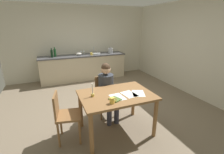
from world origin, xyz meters
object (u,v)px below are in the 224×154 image
object	(u,v)px
bottle_oil	(52,54)
teacup_on_counter	(91,54)
candlestick	(93,93)
coffee_mug	(112,100)
chair_at_table	(105,94)
person_seated	(107,88)
chair_side_empty	(65,114)
stovetop_kettle	(110,50)
mixing_bowl	(79,54)
wine_glass_near_sink	(84,51)
book_magazine	(115,99)
bottle_vinegar	(55,53)
wine_glass_by_kettle	(81,51)
dining_table	(116,100)
sink_unit	(95,53)

from	to	relation	value
bottle_oil	teacup_on_counter	bearing A→B (deg)	-2.85
candlestick	coffee_mug	bearing A→B (deg)	-58.68
chair_at_table	person_seated	distance (m)	0.25
chair_side_empty	stovetop_kettle	world-z (taller)	stovetop_kettle
person_seated	stovetop_kettle	bearing A→B (deg)	67.08
mixing_bowl	wine_glass_near_sink	xyz separation A→B (m)	(0.21, 0.14, 0.06)
chair_at_table	book_magazine	distance (m)	0.95
bottle_vinegar	mixing_bowl	world-z (taller)	bottle_vinegar
candlestick	teacup_on_counter	xyz separation A→B (m)	(0.81, 3.06, 0.11)
bottle_oil	teacup_on_counter	xyz separation A→B (m)	(1.31, -0.07, -0.08)
bottle_oil	candlestick	bearing A→B (deg)	-80.95
chair_at_table	candlestick	xyz separation A→B (m)	(-0.44, -0.63, 0.36)
person_seated	wine_glass_by_kettle	bearing A→B (deg)	88.65
dining_table	person_seated	size ratio (longest dim) A/B	1.07
candlestick	wine_glass_by_kettle	xyz separation A→B (m)	(0.51, 3.36, 0.17)
chair_at_table	chair_side_empty	xyz separation A→B (m)	(-0.93, -0.59, 0.02)
teacup_on_counter	bottle_vinegar	bearing A→B (deg)	172.20
book_magazine	bottle_vinegar	distance (m)	3.56
bottle_vinegar	wine_glass_by_kettle	size ratio (longest dim) A/B	2.06
book_magazine	mixing_bowl	distance (m)	3.49
chair_side_empty	bottle_oil	bearing A→B (deg)	90.24
mixing_bowl	wine_glass_by_kettle	bearing A→B (deg)	50.25
chair_at_table	sink_unit	size ratio (longest dim) A/B	2.39
dining_table	bottle_oil	world-z (taller)	bottle_oil
chair_side_empty	bottle_vinegar	distance (m)	3.22
chair_side_empty	bottle_oil	distance (m)	3.12
mixing_bowl	bottle_oil	bearing A→B (deg)	-173.66
wine_glass_by_kettle	chair_side_empty	bearing A→B (deg)	-106.74
book_magazine	chair_at_table	bearing A→B (deg)	57.23
person_seated	wine_glass_near_sink	size ratio (longest dim) A/B	7.76
bottle_vinegar	teacup_on_counter	world-z (taller)	bottle_vinegar
book_magazine	sink_unit	world-z (taller)	sink_unit
person_seated	teacup_on_counter	size ratio (longest dim) A/B	10.40
stovetop_kettle	wine_glass_near_sink	size ratio (longest dim) A/B	1.43
sink_unit	bottle_oil	world-z (taller)	bottle_oil
dining_table	stovetop_kettle	xyz separation A→B (m)	(1.18, 3.27, 0.34)
sink_unit	wine_glass_by_kettle	world-z (taller)	sink_unit
book_magazine	wine_glass_near_sink	xyz separation A→B (m)	(0.30, 3.62, 0.23)
chair_side_empty	mixing_bowl	distance (m)	3.33
person_seated	wine_glass_near_sink	bearing A→B (deg)	86.72
chair_at_table	teacup_on_counter	xyz separation A→B (m)	(0.37, 2.42, 0.47)
dining_table	sink_unit	world-z (taller)	sink_unit
person_seated	book_magazine	world-z (taller)	person_seated
candlestick	stovetop_kettle	size ratio (longest dim) A/B	1.10
person_seated	coffee_mug	size ratio (longest dim) A/B	10.28
coffee_mug	stovetop_kettle	size ratio (longest dim) A/B	0.53
dining_table	teacup_on_counter	xyz separation A→B (m)	(0.40, 3.12, 0.28)
wine_glass_near_sink	teacup_on_counter	bearing A→B (deg)	-55.66
wine_glass_by_kettle	mixing_bowl	bearing A→B (deg)	-129.75
person_seated	teacup_on_counter	world-z (taller)	person_seated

